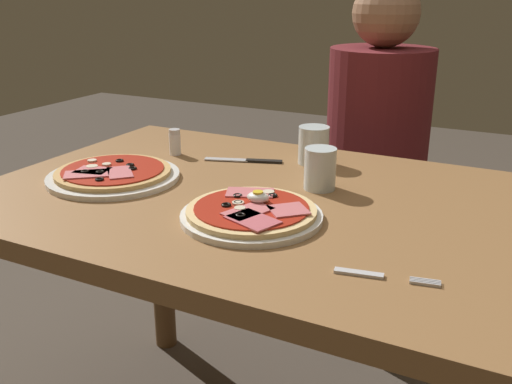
{
  "coord_description": "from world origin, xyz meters",
  "views": [
    {
      "loc": [
        0.52,
        -1.02,
        1.16
      ],
      "look_at": [
        0.03,
        -0.06,
        0.77
      ],
      "focal_mm": 40.43,
      "sensor_mm": 36.0,
      "label": 1
    }
  ],
  "objects_px": {
    "water_glass_far": "(320,171)",
    "diner_person": "(374,180)",
    "knife": "(249,160)",
    "dining_table": "(255,245)",
    "salt_shaker": "(175,142)",
    "pizza_foreground": "(252,213)",
    "pizza_across_left": "(113,174)",
    "fork": "(378,276)",
    "water_glass_near": "(314,148)"
  },
  "relations": [
    {
      "from": "pizza_across_left",
      "to": "water_glass_near",
      "type": "distance_m",
      "value": 0.48
    },
    {
      "from": "knife",
      "to": "fork",
      "type": "bearing_deg",
      "value": -44.46
    },
    {
      "from": "water_glass_near",
      "to": "water_glass_far",
      "type": "bearing_deg",
      "value": -64.21
    },
    {
      "from": "water_glass_far",
      "to": "salt_shaker",
      "type": "relative_size",
      "value": 1.35
    },
    {
      "from": "water_glass_far",
      "to": "fork",
      "type": "distance_m",
      "value": 0.4
    },
    {
      "from": "knife",
      "to": "water_glass_near",
      "type": "bearing_deg",
      "value": 22.4
    },
    {
      "from": "knife",
      "to": "pizza_across_left",
      "type": "bearing_deg",
      "value": -128.73
    },
    {
      "from": "water_glass_far",
      "to": "diner_person",
      "type": "xyz_separation_m",
      "value": [
        -0.05,
        0.65,
        -0.22
      ]
    },
    {
      "from": "pizza_foreground",
      "to": "salt_shaker",
      "type": "xyz_separation_m",
      "value": [
        -0.38,
        0.3,
        0.02
      ]
    },
    {
      "from": "pizza_foreground",
      "to": "fork",
      "type": "bearing_deg",
      "value": -23.04
    },
    {
      "from": "dining_table",
      "to": "salt_shaker",
      "type": "distance_m",
      "value": 0.39
    },
    {
      "from": "pizza_across_left",
      "to": "water_glass_far",
      "type": "bearing_deg",
      "value": 19.23
    },
    {
      "from": "pizza_foreground",
      "to": "dining_table",
      "type": "bearing_deg",
      "value": 114.37
    },
    {
      "from": "water_glass_near",
      "to": "water_glass_far",
      "type": "distance_m",
      "value": 0.19
    },
    {
      "from": "fork",
      "to": "water_glass_far",
      "type": "bearing_deg",
      "value": 123.6
    },
    {
      "from": "fork",
      "to": "salt_shaker",
      "type": "relative_size",
      "value": 2.35
    },
    {
      "from": "pizza_foreground",
      "to": "water_glass_near",
      "type": "height_order",
      "value": "water_glass_near"
    },
    {
      "from": "dining_table",
      "to": "pizza_foreground",
      "type": "distance_m",
      "value": 0.19
    },
    {
      "from": "water_glass_far",
      "to": "salt_shaker",
      "type": "distance_m",
      "value": 0.44
    },
    {
      "from": "pizza_across_left",
      "to": "diner_person",
      "type": "bearing_deg",
      "value": 64.13
    },
    {
      "from": "salt_shaker",
      "to": "pizza_foreground",
      "type": "bearing_deg",
      "value": -38.3
    },
    {
      "from": "water_glass_far",
      "to": "knife",
      "type": "relative_size",
      "value": 0.47
    },
    {
      "from": "water_glass_far",
      "to": "knife",
      "type": "distance_m",
      "value": 0.26
    },
    {
      "from": "fork",
      "to": "salt_shaker",
      "type": "distance_m",
      "value": 0.77
    },
    {
      "from": "knife",
      "to": "salt_shaker",
      "type": "relative_size",
      "value": 2.85
    },
    {
      "from": "pizza_foreground",
      "to": "water_glass_far",
      "type": "relative_size",
      "value": 2.97
    },
    {
      "from": "pizza_foreground",
      "to": "diner_person",
      "type": "distance_m",
      "value": 0.89
    },
    {
      "from": "water_glass_near",
      "to": "salt_shaker",
      "type": "relative_size",
      "value": 1.37
    },
    {
      "from": "dining_table",
      "to": "diner_person",
      "type": "relative_size",
      "value": 0.98
    },
    {
      "from": "water_glass_near",
      "to": "salt_shaker",
      "type": "xyz_separation_m",
      "value": [
        -0.35,
        -0.09,
        -0.01
      ]
    },
    {
      "from": "water_glass_far",
      "to": "fork",
      "type": "bearing_deg",
      "value": -56.4
    },
    {
      "from": "salt_shaker",
      "to": "diner_person",
      "type": "bearing_deg",
      "value": 56.36
    },
    {
      "from": "fork",
      "to": "salt_shaker",
      "type": "height_order",
      "value": "salt_shaker"
    },
    {
      "from": "water_glass_near",
      "to": "dining_table",
      "type": "bearing_deg",
      "value": -95.97
    },
    {
      "from": "water_glass_far",
      "to": "salt_shaker",
      "type": "height_order",
      "value": "water_glass_far"
    },
    {
      "from": "pizza_foreground",
      "to": "water_glass_far",
      "type": "xyz_separation_m",
      "value": [
        0.05,
        0.22,
        0.03
      ]
    },
    {
      "from": "salt_shaker",
      "to": "water_glass_near",
      "type": "bearing_deg",
      "value": 14.59
    },
    {
      "from": "water_glass_near",
      "to": "diner_person",
      "type": "bearing_deg",
      "value": 86.39
    },
    {
      "from": "water_glass_far",
      "to": "diner_person",
      "type": "relative_size",
      "value": 0.08
    },
    {
      "from": "pizza_foreground",
      "to": "knife",
      "type": "height_order",
      "value": "pizza_foreground"
    },
    {
      "from": "dining_table",
      "to": "salt_shaker",
      "type": "bearing_deg",
      "value": 151.9
    },
    {
      "from": "dining_table",
      "to": "pizza_across_left",
      "type": "relative_size",
      "value": 3.9
    },
    {
      "from": "knife",
      "to": "salt_shaker",
      "type": "distance_m",
      "value": 0.2
    },
    {
      "from": "diner_person",
      "to": "fork",
      "type": "bearing_deg",
      "value": 105.65
    },
    {
      "from": "water_glass_near",
      "to": "fork",
      "type": "xyz_separation_m",
      "value": [
        0.3,
        -0.5,
        -0.04
      ]
    },
    {
      "from": "water_glass_far",
      "to": "fork",
      "type": "relative_size",
      "value": 0.57
    },
    {
      "from": "water_glass_near",
      "to": "knife",
      "type": "relative_size",
      "value": 0.48
    },
    {
      "from": "pizza_foreground",
      "to": "fork",
      "type": "height_order",
      "value": "pizza_foreground"
    },
    {
      "from": "pizza_across_left",
      "to": "salt_shaker",
      "type": "bearing_deg",
      "value": 87.49
    },
    {
      "from": "water_glass_far",
      "to": "knife",
      "type": "bearing_deg",
      "value": 154.76
    }
  ]
}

